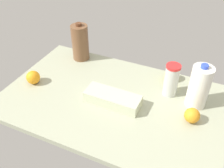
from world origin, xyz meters
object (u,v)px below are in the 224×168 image
object	(u,v)px
milk_jug	(199,87)
tumbler_cup	(171,80)
lemon_far_back	(171,75)
chocolate_milk_jug	(80,42)
egg_carton	(113,99)
orange_beside_bowl	(192,115)
orange_loose	(33,77)

from	to	relation	value
milk_jug	tumbler_cup	xyz separation A→B (cm)	(-14.68, 2.75, -2.21)
lemon_far_back	milk_jug	bearing A→B (deg)	-42.79
lemon_far_back	chocolate_milk_jug	bearing A→B (deg)	-179.53
egg_carton	orange_beside_bowl	world-z (taller)	orange_beside_bowl
tumbler_cup	lemon_far_back	xyz separation A→B (cm)	(-2.44, 13.11, -5.75)
orange_beside_bowl	lemon_far_back	xyz separation A→B (cm)	(-17.53, 29.45, -0.02)
lemon_far_back	orange_loose	bearing A→B (deg)	-153.54
milk_jug	orange_beside_bowl	distance (cm)	15.75
chocolate_milk_jug	orange_beside_bowl	size ratio (longest dim) A/B	3.32
chocolate_milk_jug	orange_loose	size ratio (longest dim) A/B	3.18
tumbler_cup	lemon_far_back	bearing A→B (deg)	100.56
chocolate_milk_jug	milk_jug	bearing A→B (deg)	-11.08
egg_carton	milk_jug	distance (cm)	44.83
tumbler_cup	lemon_far_back	distance (cm)	14.52
milk_jug	orange_loose	distance (cm)	92.62
milk_jug	egg_carton	bearing A→B (deg)	-156.61
orange_beside_bowl	egg_carton	bearing A→B (deg)	-174.59
orange_loose	lemon_far_back	world-z (taller)	orange_loose
orange_beside_bowl	orange_loose	world-z (taller)	orange_loose
milk_jug	orange_beside_bowl	world-z (taller)	milk_jug
lemon_far_back	egg_carton	bearing A→B (deg)	-124.90
milk_jug	chocolate_milk_jug	distance (cm)	79.84
tumbler_cup	egg_carton	bearing A→B (deg)	-141.80
egg_carton	orange_beside_bowl	size ratio (longest dim) A/B	3.94
egg_carton	lemon_far_back	distance (cm)	40.62
tumbler_cup	chocolate_milk_jug	size ratio (longest dim) A/B	0.75
chocolate_milk_jug	lemon_far_back	world-z (taller)	chocolate_milk_jug
orange_beside_bowl	milk_jug	bearing A→B (deg)	91.71
orange_beside_bowl	orange_loose	xyz separation A→B (cm)	(-90.41, -6.83, 0.16)
milk_jug	orange_beside_bowl	size ratio (longest dim) A/B	3.28
orange_beside_bowl	tumbler_cup	bearing A→B (deg)	132.71
egg_carton	lemon_far_back	bearing A→B (deg)	55.82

